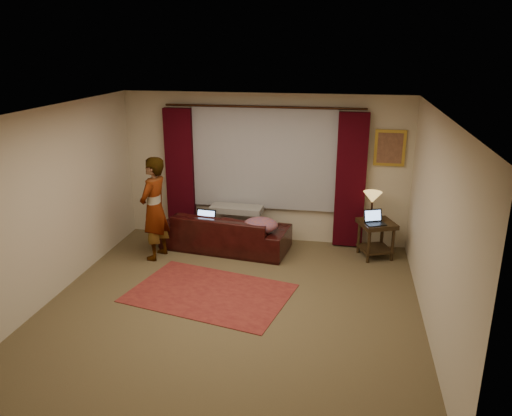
{
  "coord_description": "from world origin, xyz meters",
  "views": [
    {
      "loc": [
        1.42,
        -5.88,
        3.36
      ],
      "look_at": [
        0.1,
        1.2,
        1.0
      ],
      "focal_mm": 35.0,
      "sensor_mm": 36.0,
      "label": 1
    }
  ],
  "objects_px": {
    "laptop_sofa": "(203,219)",
    "end_table": "(376,239)",
    "tiffany_lamp": "(372,206)",
    "person": "(154,209)",
    "laptop_table": "(376,218)",
    "sofa": "(225,225)"
  },
  "relations": [
    {
      "from": "person",
      "to": "laptop_table",
      "type": "bearing_deg",
      "value": 108.91
    },
    {
      "from": "end_table",
      "to": "laptop_table",
      "type": "distance_m",
      "value": 0.44
    },
    {
      "from": "sofa",
      "to": "laptop_table",
      "type": "xyz_separation_m",
      "value": [
        2.49,
        -0.02,
        0.29
      ]
    },
    {
      "from": "end_table",
      "to": "tiffany_lamp",
      "type": "height_order",
      "value": "tiffany_lamp"
    },
    {
      "from": "tiffany_lamp",
      "to": "laptop_table",
      "type": "bearing_deg",
      "value": -73.22
    },
    {
      "from": "laptop_sofa",
      "to": "person",
      "type": "height_order",
      "value": "person"
    },
    {
      "from": "end_table",
      "to": "person",
      "type": "relative_size",
      "value": 0.36
    },
    {
      "from": "laptop_sofa",
      "to": "tiffany_lamp",
      "type": "relative_size",
      "value": 0.79
    },
    {
      "from": "tiffany_lamp",
      "to": "end_table",
      "type": "bearing_deg",
      "value": -38.51
    },
    {
      "from": "end_table",
      "to": "sofa",
      "type": "bearing_deg",
      "value": -177.46
    },
    {
      "from": "tiffany_lamp",
      "to": "laptop_sofa",
      "type": "bearing_deg",
      "value": -173.35
    },
    {
      "from": "tiffany_lamp",
      "to": "person",
      "type": "distance_m",
      "value": 3.54
    },
    {
      "from": "end_table",
      "to": "tiffany_lamp",
      "type": "bearing_deg",
      "value": 141.49
    },
    {
      "from": "sofa",
      "to": "tiffany_lamp",
      "type": "height_order",
      "value": "tiffany_lamp"
    },
    {
      "from": "laptop_sofa",
      "to": "tiffany_lamp",
      "type": "xyz_separation_m",
      "value": [
        2.77,
        0.32,
        0.3
      ]
    },
    {
      "from": "end_table",
      "to": "laptop_table",
      "type": "height_order",
      "value": "laptop_table"
    },
    {
      "from": "laptop_sofa",
      "to": "person",
      "type": "relative_size",
      "value": 0.22
    },
    {
      "from": "laptop_sofa",
      "to": "end_table",
      "type": "height_order",
      "value": "laptop_sofa"
    },
    {
      "from": "tiffany_lamp",
      "to": "laptop_table",
      "type": "xyz_separation_m",
      "value": [
        0.06,
        -0.21,
        -0.13
      ]
    },
    {
      "from": "laptop_sofa",
      "to": "laptop_table",
      "type": "height_order",
      "value": "laptop_table"
    },
    {
      "from": "tiffany_lamp",
      "to": "laptop_table",
      "type": "height_order",
      "value": "tiffany_lamp"
    },
    {
      "from": "sofa",
      "to": "laptop_sofa",
      "type": "bearing_deg",
      "value": 28.45
    }
  ]
}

